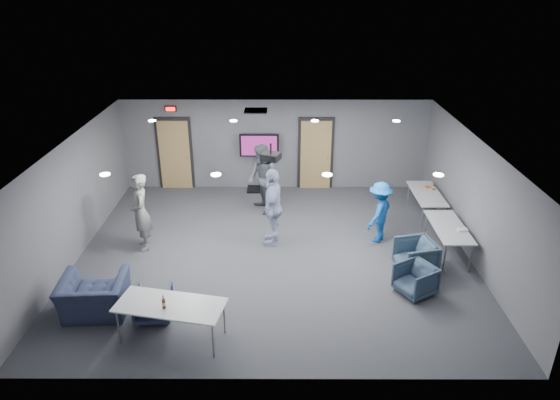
{
  "coord_description": "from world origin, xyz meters",
  "views": [
    {
      "loc": [
        0.17,
        -10.14,
        5.97
      ],
      "look_at": [
        0.15,
        0.37,
        1.2
      ],
      "focal_mm": 32.0,
      "sensor_mm": 36.0,
      "label": 1
    }
  ],
  "objects_px": {
    "table_front_left": "(170,306)",
    "projector": "(271,156)",
    "person_c": "(273,207)",
    "table_right_b": "(449,228)",
    "chair_right_b": "(416,256)",
    "table_right_a": "(427,195)",
    "chair_front_a": "(153,303)",
    "person_a": "(141,212)",
    "chair_front_b": "(95,296)",
    "bottle_front": "(164,303)",
    "person_d": "(379,212)",
    "bottle_right": "(434,187)",
    "chair_right_c": "(415,280)",
    "tv_stand": "(259,159)",
    "person_b": "(262,179)"
  },
  "relations": [
    {
      "from": "bottle_front",
      "to": "table_right_b",
      "type": "bearing_deg",
      "value": 27.66
    },
    {
      "from": "person_d",
      "to": "chair_front_b",
      "type": "xyz_separation_m",
      "value": [
        -5.9,
        -2.93,
        -0.37
      ]
    },
    {
      "from": "table_right_a",
      "to": "projector",
      "type": "xyz_separation_m",
      "value": [
        -4.05,
        -1.88,
        1.72
      ]
    },
    {
      "from": "chair_right_b",
      "to": "projector",
      "type": "distance_m",
      "value": 3.83
    },
    {
      "from": "chair_front_b",
      "to": "projector",
      "type": "bearing_deg",
      "value": -149.42
    },
    {
      "from": "tv_stand",
      "to": "chair_front_b",
      "type": "bearing_deg",
      "value": -115.66
    },
    {
      "from": "person_a",
      "to": "table_right_b",
      "type": "height_order",
      "value": "person_a"
    },
    {
      "from": "bottle_right",
      "to": "table_right_a",
      "type": "bearing_deg",
      "value": -138.39
    },
    {
      "from": "person_c",
      "to": "chair_front_a",
      "type": "xyz_separation_m",
      "value": [
        -2.22,
        -2.92,
        -0.64
      ]
    },
    {
      "from": "bottle_right",
      "to": "chair_right_b",
      "type": "bearing_deg",
      "value": -111.82
    },
    {
      "from": "chair_right_b",
      "to": "chair_front_a",
      "type": "relative_size",
      "value": 1.14
    },
    {
      "from": "table_front_left",
      "to": "bottle_front",
      "type": "xyz_separation_m",
      "value": [
        -0.08,
        -0.1,
        0.14
      ]
    },
    {
      "from": "person_c",
      "to": "chair_right_c",
      "type": "height_order",
      "value": "person_c"
    },
    {
      "from": "bottle_right",
      "to": "chair_right_c",
      "type": "bearing_deg",
      "value": -110.02
    },
    {
      "from": "chair_front_a",
      "to": "projector",
      "type": "xyz_separation_m",
      "value": [
        2.19,
        2.38,
        2.09
      ]
    },
    {
      "from": "chair_right_c",
      "to": "chair_front_a",
      "type": "bearing_deg",
      "value": -111.5
    },
    {
      "from": "table_front_left",
      "to": "chair_right_c",
      "type": "bearing_deg",
      "value": 28.23
    },
    {
      "from": "person_d",
      "to": "person_a",
      "type": "bearing_deg",
      "value": -52.0
    },
    {
      "from": "table_right_b",
      "to": "projector",
      "type": "height_order",
      "value": "projector"
    },
    {
      "from": "table_right_a",
      "to": "table_right_b",
      "type": "distance_m",
      "value": 1.9
    },
    {
      "from": "bottle_right",
      "to": "chair_front_b",
      "type": "bearing_deg",
      "value": -150.18
    },
    {
      "from": "bottle_front",
      "to": "bottle_right",
      "type": "xyz_separation_m",
      "value": [
        6.08,
        5.17,
        -0.01
      ]
    },
    {
      "from": "bottle_right",
      "to": "projector",
      "type": "distance_m",
      "value": 5.03
    },
    {
      "from": "chair_front_a",
      "to": "tv_stand",
      "type": "bearing_deg",
      "value": -109.75
    },
    {
      "from": "person_d",
      "to": "chair_front_b",
      "type": "distance_m",
      "value": 6.6
    },
    {
      "from": "chair_right_c",
      "to": "table_right_b",
      "type": "bearing_deg",
      "value": 114.35
    },
    {
      "from": "table_right_a",
      "to": "projector",
      "type": "distance_m",
      "value": 4.79
    },
    {
      "from": "chair_right_b",
      "to": "chair_right_c",
      "type": "bearing_deg",
      "value": -26.15
    },
    {
      "from": "table_front_left",
      "to": "bottle_right",
      "type": "relative_size",
      "value": 8.91
    },
    {
      "from": "chair_right_c",
      "to": "chair_front_b",
      "type": "distance_m",
      "value": 6.31
    },
    {
      "from": "table_front_left",
      "to": "projector",
      "type": "relative_size",
      "value": 4.24
    },
    {
      "from": "projector",
      "to": "chair_right_c",
      "type": "bearing_deg",
      "value": -6.07
    },
    {
      "from": "chair_front_a",
      "to": "projector",
      "type": "distance_m",
      "value": 3.85
    },
    {
      "from": "chair_right_b",
      "to": "table_right_a",
      "type": "height_order",
      "value": "table_right_a"
    },
    {
      "from": "table_front_left",
      "to": "person_c",
      "type": "bearing_deg",
      "value": 75.12
    },
    {
      "from": "chair_right_c",
      "to": "table_right_a",
      "type": "distance_m",
      "value": 3.64
    },
    {
      "from": "table_right_a",
      "to": "chair_front_b",
      "type": "bearing_deg",
      "value": 119.38
    },
    {
      "from": "person_c",
      "to": "table_right_b",
      "type": "xyz_separation_m",
      "value": [
        4.02,
        -0.56,
        -0.27
      ]
    },
    {
      "from": "projector",
      "to": "person_b",
      "type": "bearing_deg",
      "value": 119.45
    },
    {
      "from": "chair_right_c",
      "to": "bottle_front",
      "type": "xyz_separation_m",
      "value": [
        -4.74,
        -1.5,
        0.5
      ]
    },
    {
      "from": "person_a",
      "to": "chair_front_a",
      "type": "height_order",
      "value": "person_a"
    },
    {
      "from": "person_b",
      "to": "person_a",
      "type": "bearing_deg",
      "value": -76.68
    },
    {
      "from": "table_front_left",
      "to": "tv_stand",
      "type": "bearing_deg",
      "value": 90.64
    },
    {
      "from": "person_a",
      "to": "chair_right_c",
      "type": "xyz_separation_m",
      "value": [
        5.99,
        -1.86,
        -0.61
      ]
    },
    {
      "from": "table_right_b",
      "to": "bottle_front",
      "type": "xyz_separation_m",
      "value": [
        -5.84,
        -3.06,
        0.14
      ]
    },
    {
      "from": "person_c",
      "to": "bottle_right",
      "type": "relative_size",
      "value": 8.48
    },
    {
      "from": "person_b",
      "to": "chair_front_a",
      "type": "relative_size",
      "value": 2.73
    },
    {
      "from": "table_right_a",
      "to": "projector",
      "type": "relative_size",
      "value": 3.56
    },
    {
      "from": "person_d",
      "to": "tv_stand",
      "type": "bearing_deg",
      "value": -101.82
    },
    {
      "from": "chair_right_b",
      "to": "bottle_right",
      "type": "distance_m",
      "value": 3.06
    }
  ]
}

